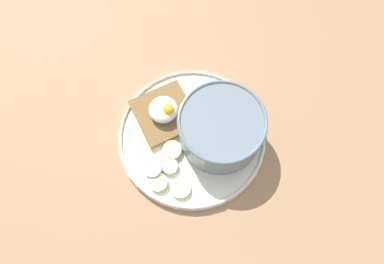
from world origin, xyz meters
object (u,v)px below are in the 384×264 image
Objects in this scene: banana_slice_back at (158,182)px; banana_slice_front at (170,166)px; poached_egg at (164,110)px; banana_slice_inner at (153,168)px; oatmeal_bowl at (221,128)px; toast_slice at (164,114)px; banana_slice_left at (181,188)px; banana_slice_right at (172,150)px.

banana_slice_front is at bearing -135.08° from banana_slice_back.
banana_slice_inner is at bearing 69.58° from poached_egg.
oatmeal_bowl is 13.20cm from banana_slice_inner.
oatmeal_bowl reaches higher than poached_egg.
toast_slice is 2.59× the size of banana_slice_left.
banana_slice_inner is at bearing -3.03° from banana_slice_front.
poached_egg reaches higher than banana_slice_back.
banana_slice_inner is at bearing 17.58° from oatmeal_bowl.
poached_egg is at bearing -110.42° from banana_slice_inner.
toast_slice is 10.16cm from banana_slice_inner.
banana_slice_inner is at bearing 70.28° from toast_slice.
banana_slice_inner is at bearing 35.54° from banana_slice_right.
poached_egg is at bearing 146.50° from toast_slice.
oatmeal_bowl is at bearing -151.69° from banana_slice_back.
banana_slice_left is (-1.09, 4.01, -0.01)cm from banana_slice_front.
banana_slice_front is 0.84× the size of banana_slice_back.
oatmeal_bowl reaches higher than banana_slice_right.
banana_slice_front is (0.63, 9.71, -0.15)cm from toast_slice.
oatmeal_bowl reaches higher than toast_slice.
banana_slice_left is (-0.46, 13.73, -0.15)cm from toast_slice.
oatmeal_bowl is 3.20× the size of banana_slice_right.
banana_slice_front is at bearing -74.75° from banana_slice_left.
toast_slice is 9.73cm from banana_slice_front.
banana_slice_right reaches higher than banana_slice_left.
banana_slice_inner reaches higher than toast_slice.
oatmeal_bowl is at bearing -162.42° from banana_slice_inner.
banana_slice_right is (-3.18, -5.08, 0.19)cm from banana_slice_back.
banana_slice_inner is (2.80, -0.15, 0.31)cm from banana_slice_front.
toast_slice reaches higher than banana_slice_left.
oatmeal_bowl is 2.83× the size of poached_egg.
toast_slice reaches higher than banana_slice_front.
banana_slice_right is (-0.10, 6.90, -1.77)cm from poached_egg.
oatmeal_bowl is 12.05cm from banana_slice_left.
banana_slice_back is at bearing 28.31° from oatmeal_bowl.
poached_egg is at bearing -104.42° from banana_slice_back.
banana_slice_back is at bearing 57.97° from banana_slice_right.
banana_slice_right is at bearing -144.46° from banana_slice_inner.
oatmeal_bowl is 1.20× the size of toast_slice.
toast_slice is at bearing -109.72° from banana_slice_inner.
toast_slice is 2.36× the size of poached_egg.
banana_slice_right is at bearing -106.95° from banana_slice_front.
banana_slice_right reaches higher than banana_slice_back.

